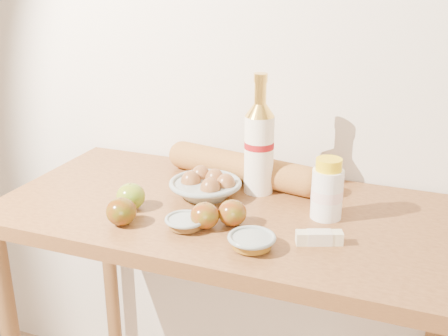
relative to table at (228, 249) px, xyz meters
The scene contains 13 objects.
back_wall 0.62m from the table, 90.00° to the left, with size 3.50×0.02×2.60m, color silver.
table is the anchor object (origin of this frame).
bourbon_bottle 0.29m from the table, 73.18° to the left, with size 0.10×0.10×0.33m.
cream_bottle 0.32m from the table, ahead, with size 0.09×0.09×0.15m.
egg_bowl 0.18m from the table, 148.81° to the left, with size 0.25×0.25×0.07m.
baguette 0.25m from the table, 98.74° to the left, with size 0.51×0.18×0.08m.
apple_yellowgreen 0.30m from the table, 157.21° to the right, with size 0.09×0.09×0.07m.
apple_redgreen_front 0.32m from the table, 138.01° to the right, with size 0.09×0.09×0.07m.
apple_redgreen_right 0.20m from the table, 94.62° to the right, with size 0.07×0.07×0.06m.
sugar_bowl 0.21m from the table, 109.70° to the right, with size 0.12×0.12×0.03m.
syrup_bowl 0.26m from the table, 55.59° to the right, with size 0.14×0.14×0.03m.
butter_stick 0.32m from the table, 22.55° to the right, with size 0.11×0.07×0.03m.
apple_extra 0.19m from the table, 63.63° to the right, with size 0.07×0.07×0.06m.
Camera 1 is at (0.47, -0.06, 1.51)m, focal length 45.00 mm.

